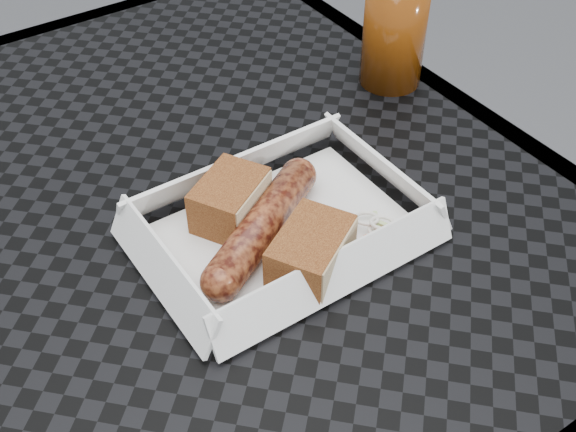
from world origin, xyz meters
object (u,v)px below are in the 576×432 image
object	(u,v)px
food_tray	(282,232)
bratwurst	(263,225)
drink_glass	(395,28)
patio_table	(145,269)

from	to	relation	value
food_tray	bratwurst	size ratio (longest dim) A/B	1.35
bratwurst	drink_glass	distance (m)	0.30
patio_table	food_tray	distance (m)	0.16
food_tray	bratwurst	distance (m)	0.03
food_tray	drink_glass	xyz separation A→B (m)	(0.25, 0.14, 0.07)
patio_table	bratwurst	world-z (taller)	bratwurst
food_tray	drink_glass	size ratio (longest dim) A/B	1.63
food_tray	patio_table	bearing A→B (deg)	134.94
drink_glass	bratwurst	bearing A→B (deg)	-151.96
patio_table	bratwurst	bearing A→B (deg)	-50.85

